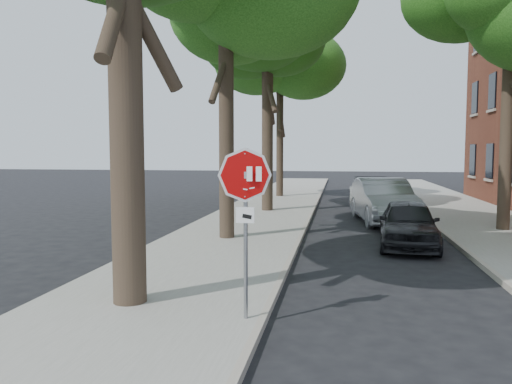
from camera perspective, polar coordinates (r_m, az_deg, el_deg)
ground at (r=7.84m, az=4.05°, el=-15.29°), size 120.00×120.00×0.00m
sidewalk_left at (r=19.77m, az=0.18°, el=-2.91°), size 4.00×55.00×0.12m
sidewalk_right at (r=20.22m, az=24.72°, el=-3.17°), size 4.00×55.00×0.12m
curb_left at (r=19.54m, az=6.13°, el=-3.01°), size 0.12×55.00×0.13m
curb_right at (r=19.78m, az=18.97°, el=-3.15°), size 0.12×55.00×0.13m
stop_sign at (r=7.47m, az=-1.23°, el=-0.90°), size 0.76×0.34×2.61m
tree_mid_b at (r=22.32m, az=1.32°, el=18.48°), size 5.88×5.46×10.36m
tree_far at (r=29.00m, az=2.76°, el=13.69°), size 5.29×4.91×9.33m
tree_right at (r=18.78m, az=27.02°, el=18.17°), size 5.29×4.91×9.33m
car_a at (r=14.59m, az=17.00°, el=-3.45°), size 1.85×3.98×1.32m
car_b at (r=19.23m, az=14.31°, el=-0.97°), size 2.42×5.21×1.66m
car_c at (r=24.45m, az=13.55°, el=-0.06°), size 2.23×4.95×1.41m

